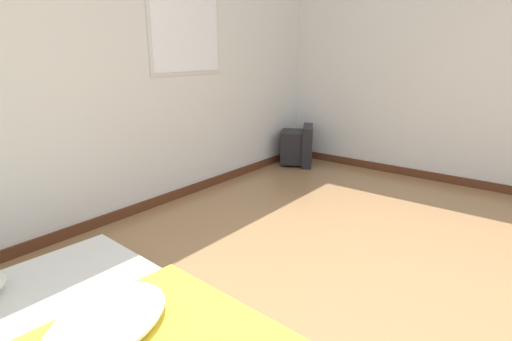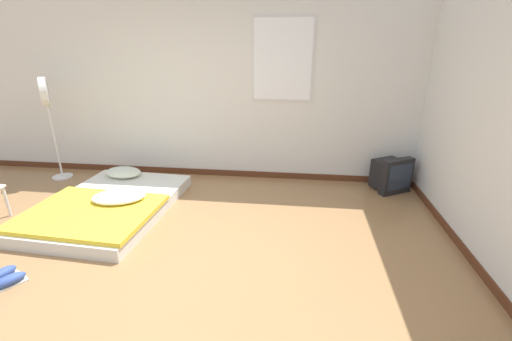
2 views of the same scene
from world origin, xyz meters
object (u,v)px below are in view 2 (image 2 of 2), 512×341
mattress_bed (109,204)px  crt_tv (391,174)px  standing_fan (47,104)px  sneaker_pair (5,278)px

mattress_bed → crt_tv: crt_tv is taller
standing_fan → sneaker_pair: bearing=-64.8°
mattress_bed → crt_tv: (3.61, 1.12, 0.13)m
mattress_bed → standing_fan: bearing=143.1°
mattress_bed → sneaker_pair: mattress_bed is taller
crt_tv → sneaker_pair: size_ratio=1.61×
mattress_bed → sneaker_pair: 1.39m
crt_tv → sneaker_pair: crt_tv is taller
mattress_bed → sneaker_pair: bearing=-98.5°
mattress_bed → standing_fan: 1.95m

